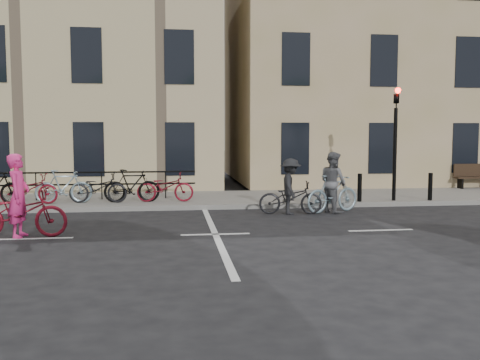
{
  "coord_description": "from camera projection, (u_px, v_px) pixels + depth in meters",
  "views": [
    {
      "loc": [
        -0.99,
        -12.19,
        2.34
      ],
      "look_at": [
        0.81,
        1.83,
        1.1
      ],
      "focal_mm": 40.0,
      "sensor_mm": 36.0,
      "label": 1
    }
  ],
  "objects": [
    {
      "name": "ground",
      "position": [
        215.0,
        234.0,
        12.37
      ],
      "size": [
        120.0,
        120.0,
        0.0
      ],
      "primitive_type": "plane",
      "color": "black",
      "rests_on": "ground"
    },
    {
      "name": "sidewalk",
      "position": [
        81.0,
        201.0,
        17.78
      ],
      "size": [
        46.0,
        4.0,
        0.15
      ],
      "primitive_type": "cube",
      "color": "slate",
      "rests_on": "ground"
    },
    {
      "name": "building_east",
      "position": [
        378.0,
        54.0,
        25.82
      ],
      "size": [
        14.0,
        10.0,
        12.0
      ],
      "primitive_type": "cube",
      "color": "#9C8A5E",
      "rests_on": "sidewalk"
    },
    {
      "name": "traffic_light",
      "position": [
        396.0,
        130.0,
        17.23
      ],
      "size": [
        0.18,
        0.3,
        3.9
      ],
      "color": "black",
      "rests_on": "sidewalk"
    },
    {
      "name": "bollard_east",
      "position": [
        360.0,
        188.0,
        17.15
      ],
      "size": [
        0.14,
        0.14,
        0.9
      ],
      "primitive_type": "cylinder",
      "color": "black",
      "rests_on": "sidewalk"
    },
    {
      "name": "bollard_west",
      "position": [
        430.0,
        187.0,
        17.46
      ],
      "size": [
        0.14,
        0.14,
        0.9
      ],
      "primitive_type": "cylinder",
      "color": "black",
      "rests_on": "sidewalk"
    },
    {
      "name": "bench",
      "position": [
        474.0,
        175.0,
        21.35
      ],
      "size": [
        1.6,
        0.41,
        0.97
      ],
      "color": "black",
      "rests_on": "sidewalk"
    },
    {
      "name": "parked_bikes",
      "position": [
        64.0,
        188.0,
        16.74
      ],
      "size": [
        8.3,
        1.23,
        1.05
      ],
      "color": "black",
      "rests_on": "sidewalk"
    },
    {
      "name": "cyclist_pink",
      "position": [
        19.0,
        208.0,
        11.99
      ],
      "size": [
        2.15,
        0.84,
        1.88
      ],
      "rotation": [
        0.0,
        0.0,
        1.52
      ],
      "color": "maroon",
      "rests_on": "ground"
    },
    {
      "name": "cyclist_grey",
      "position": [
        333.0,
        188.0,
        15.78
      ],
      "size": [
        1.92,
        1.2,
        1.8
      ],
      "rotation": [
        0.0,
        0.0,
        1.97
      ],
      "color": "#809BA8",
      "rests_on": "ground"
    },
    {
      "name": "cyclist_dark",
      "position": [
        290.0,
        192.0,
        15.45
      ],
      "size": [
        1.88,
        1.11,
        1.62
      ],
      "rotation": [
        0.0,
        0.0,
        1.44
      ],
      "color": "black",
      "rests_on": "ground"
    }
  ]
}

